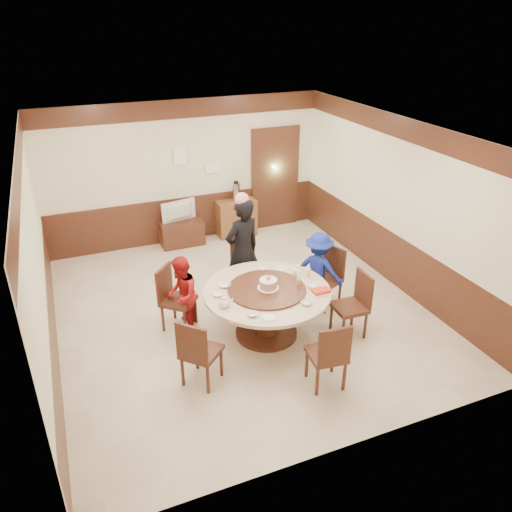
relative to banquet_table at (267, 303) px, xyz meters
name	(u,v)px	position (x,y,z in m)	size (l,w,h in m)	color
room	(240,248)	(-0.10, 0.76, 0.55)	(6.00, 6.04, 2.84)	beige
banquet_table	(267,303)	(0.00, 0.00, 0.00)	(1.80, 1.80, 0.78)	#432014
chair_0	(325,288)	(1.19, 0.41, -0.23)	(0.57, 0.57, 0.97)	#432014
chair_1	(246,275)	(0.17, 1.27, -0.23)	(0.49, 0.49, 0.97)	#432014
chair_2	(178,309)	(-1.14, 0.69, -0.23)	(0.62, 0.62, 0.97)	#432014
chair_3	(201,362)	(-1.17, -0.63, -0.23)	(0.62, 0.62, 0.97)	#432014
chair_4	(326,365)	(0.26, -1.28, -0.23)	(0.49, 0.50, 0.97)	#432014
chair_5	(350,316)	(1.13, -0.44, -0.23)	(0.46, 0.45, 0.97)	#432014
person_standing	(243,251)	(0.05, 1.08, 0.34)	(0.64, 0.42, 1.74)	black
person_red	(182,295)	(-1.09, 0.57, 0.06)	(0.58, 0.45, 1.19)	#A71617
person_blue	(318,270)	(1.09, 0.48, 0.08)	(0.80, 0.46, 1.23)	navy
birthday_cake	(268,284)	(0.02, -0.01, 0.32)	(0.31, 0.31, 0.20)	white
teapot_left	(224,303)	(-0.69, -0.19, 0.28)	(0.17, 0.15, 0.13)	white
teapot_right	(297,271)	(0.60, 0.26, 0.28)	(0.17, 0.15, 0.13)	white
bowl_0	(225,285)	(-0.51, 0.32, 0.24)	(0.17, 0.17, 0.04)	white
bowl_1	(306,303)	(0.34, -0.55, 0.24)	(0.14, 0.14, 0.04)	white
bowl_2	(253,314)	(-0.42, -0.52, 0.23)	(0.14, 0.14, 0.03)	white
bowl_3	(313,286)	(0.63, -0.19, 0.24)	(0.15, 0.15, 0.05)	white
bowl_4	(218,295)	(-0.68, 0.12, 0.23)	(0.15, 0.15, 0.04)	white
bowl_5	(262,269)	(0.17, 0.57, 0.24)	(0.14, 0.14, 0.04)	white
saucer_near	(269,317)	(-0.25, -0.65, 0.22)	(0.18, 0.18, 0.01)	white
saucer_far	(281,268)	(0.45, 0.50, 0.22)	(0.18, 0.18, 0.01)	white
shrimp_platter	(321,291)	(0.66, -0.36, 0.24)	(0.30, 0.20, 0.06)	white
bottle_0	(299,281)	(0.47, -0.06, 0.30)	(0.06, 0.06, 0.16)	white
bottle_1	(308,273)	(0.70, 0.08, 0.30)	(0.06, 0.06, 0.16)	white
tv_stand	(182,233)	(-0.34, 3.50, -0.28)	(0.85, 0.45, 0.50)	#432014
television	(180,212)	(-0.34, 3.50, 0.17)	(0.72, 0.09, 0.41)	gray
side_cabinet	(236,218)	(0.84, 3.53, -0.16)	(0.80, 0.40, 0.75)	brown
thermos	(236,192)	(0.85, 3.53, 0.41)	(0.15, 0.15, 0.38)	silver
notice_left	(180,156)	(-0.21, 3.70, 1.22)	(0.25, 0.00, 0.35)	white
notice_right	(213,168)	(0.44, 3.70, 0.92)	(0.30, 0.00, 0.22)	white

